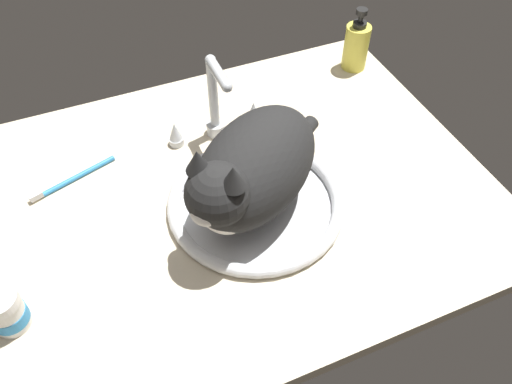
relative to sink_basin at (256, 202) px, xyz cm
name	(u,v)px	position (x,y,z in cm)	size (l,w,h in cm)	color
countertop	(221,200)	(-5.26, 5.31, -2.58)	(104.63, 76.62, 3.00)	beige
sink_basin	(256,202)	(0.00, 0.00, 0.00)	(33.63, 33.63, 2.47)	white
faucet	(215,107)	(0.00, 21.52, 6.68)	(20.92, 12.01, 19.64)	silver
cat	(250,172)	(-1.61, -1.18, 10.20)	(36.41, 31.58, 20.15)	black
pill_bottle	(6,312)	(-44.98, -7.53, 2.55)	(5.91, 5.91, 7.82)	white
soap_pump_bottle	(356,46)	(39.86, 32.45, 4.85)	(5.92, 5.92, 15.42)	#E5DB4C
toothbrush	(71,179)	(-31.35, 20.06, -0.47)	(17.65, 6.67, 1.70)	#338CD1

